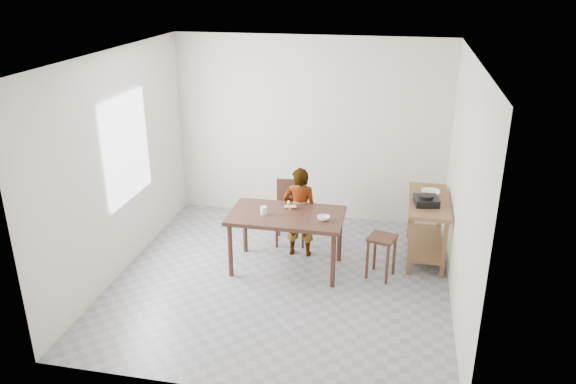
% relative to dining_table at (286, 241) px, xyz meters
% --- Properties ---
extents(floor, '(4.00, 4.00, 0.04)m').
position_rel_dining_table_xyz_m(floor, '(0.00, -0.30, -0.40)').
color(floor, gray).
rests_on(floor, ground).
extents(ceiling, '(4.00, 4.00, 0.04)m').
position_rel_dining_table_xyz_m(ceiling, '(0.00, -0.30, 2.35)').
color(ceiling, white).
rests_on(ceiling, wall_back).
extents(wall_back, '(4.00, 0.04, 2.70)m').
position_rel_dining_table_xyz_m(wall_back, '(0.00, 1.72, 0.98)').
color(wall_back, silver).
rests_on(wall_back, ground).
extents(wall_front, '(4.00, 0.04, 2.70)m').
position_rel_dining_table_xyz_m(wall_front, '(0.00, -2.32, 0.98)').
color(wall_front, silver).
rests_on(wall_front, ground).
extents(wall_left, '(0.04, 4.00, 2.70)m').
position_rel_dining_table_xyz_m(wall_left, '(-2.02, -0.30, 0.98)').
color(wall_left, silver).
rests_on(wall_left, ground).
extents(wall_right, '(0.04, 4.00, 2.70)m').
position_rel_dining_table_xyz_m(wall_right, '(2.02, -0.30, 0.98)').
color(wall_right, silver).
rests_on(wall_right, ground).
extents(window_pane, '(0.02, 1.10, 1.30)m').
position_rel_dining_table_xyz_m(window_pane, '(-1.97, -0.10, 1.12)').
color(window_pane, white).
rests_on(window_pane, wall_left).
extents(dining_table, '(1.40, 0.80, 0.75)m').
position_rel_dining_table_xyz_m(dining_table, '(0.00, 0.00, 0.00)').
color(dining_table, '#3D2419').
rests_on(dining_table, floor).
extents(prep_counter, '(0.50, 1.20, 0.80)m').
position_rel_dining_table_xyz_m(prep_counter, '(1.72, 0.70, 0.03)').
color(prep_counter, brown).
rests_on(prep_counter, floor).
extents(child, '(0.46, 0.31, 1.22)m').
position_rel_dining_table_xyz_m(child, '(0.09, 0.40, 0.23)').
color(child, white).
rests_on(child, floor).
extents(dining_chair, '(0.46, 0.46, 0.86)m').
position_rel_dining_table_xyz_m(dining_chair, '(-0.09, 0.73, 0.05)').
color(dining_chair, '#3D2419').
rests_on(dining_chair, floor).
extents(stool, '(0.39, 0.39, 0.54)m').
position_rel_dining_table_xyz_m(stool, '(1.17, 0.03, -0.10)').
color(stool, '#3D2419').
rests_on(stool, floor).
extents(glass_tumbler, '(0.10, 0.10, 0.10)m').
position_rel_dining_table_xyz_m(glass_tumbler, '(-0.27, -0.06, 0.43)').
color(glass_tumbler, white).
rests_on(glass_tumbler, dining_table).
extents(small_bowl, '(0.18, 0.18, 0.05)m').
position_rel_dining_table_xyz_m(small_bowl, '(0.47, -0.08, 0.40)').
color(small_bowl, white).
rests_on(small_bowl, dining_table).
extents(banana, '(0.18, 0.13, 0.06)m').
position_rel_dining_table_xyz_m(banana, '(0.02, 0.17, 0.41)').
color(banana, '#F4E157').
rests_on(banana, dining_table).
extents(serving_bowl, '(0.26, 0.26, 0.06)m').
position_rel_dining_table_xyz_m(serving_bowl, '(1.74, 0.86, 0.46)').
color(serving_bowl, white).
rests_on(serving_bowl, prep_counter).
extents(gas_burner, '(0.34, 0.34, 0.10)m').
position_rel_dining_table_xyz_m(gas_burner, '(1.67, 0.53, 0.47)').
color(gas_burner, black).
rests_on(gas_burner, prep_counter).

